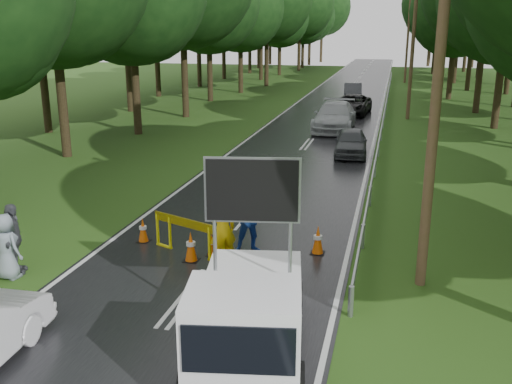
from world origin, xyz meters
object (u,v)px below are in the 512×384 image
(work_truck, at_px, (248,314))
(civilian, at_px, (251,219))
(queue_car_fourth, at_px, (353,92))
(officer, at_px, (223,229))
(queue_car_first, at_px, (351,142))
(queue_car_second, at_px, (335,116))
(queue_car_third, at_px, (352,105))
(barrier, at_px, (189,228))

(work_truck, bearing_deg, civilian, 93.48)
(queue_car_fourth, bearing_deg, officer, -95.42)
(work_truck, relative_size, civilian, 2.46)
(queue_car_first, xyz_separation_m, queue_car_second, (-1.49, 6.66, 0.18))
(officer, xyz_separation_m, queue_car_first, (2.14, 13.99, -0.35))
(queue_car_second, xyz_separation_m, queue_car_third, (0.51, 6.52, -0.13))
(barrier, height_order, queue_car_second, queue_car_second)
(queue_car_third, relative_size, queue_car_fourth, 1.19)
(barrier, xyz_separation_m, queue_car_second, (1.71, 20.26, 0.05))
(officer, bearing_deg, queue_car_fourth, -128.88)
(barrier, xyz_separation_m, queue_car_fourth, (1.63, 35.18, -0.09))
(queue_car_first, bearing_deg, queue_car_fourth, 90.91)
(civilian, xyz_separation_m, queue_car_third, (0.65, 26.17, -0.28))
(officer, height_order, queue_car_third, officer)
(work_truck, distance_m, queue_car_third, 31.31)
(work_truck, distance_m, queue_car_fourth, 39.72)
(officer, xyz_separation_m, queue_car_second, (0.65, 20.65, -0.17))
(work_truck, bearing_deg, officer, 102.77)
(barrier, xyz_separation_m, queue_car_first, (3.21, 13.60, -0.14))
(officer, height_order, queue_car_second, officer)
(barrier, distance_m, queue_car_second, 20.33)
(work_truck, bearing_deg, queue_car_fourth, 81.69)
(queue_car_second, height_order, queue_car_fourth, queue_car_second)
(barrier, bearing_deg, queue_car_fourth, 109.70)
(queue_car_second, bearing_deg, civilian, -90.75)
(officer, distance_m, queue_car_second, 20.66)
(barrier, relative_size, queue_car_third, 0.47)
(barrier, distance_m, queue_car_third, 26.88)
(officer, relative_size, civilian, 1.03)
(queue_car_third, height_order, queue_car_fourth, queue_car_third)
(civilian, xyz_separation_m, queue_car_fourth, (0.06, 34.57, -0.28))
(queue_car_third, bearing_deg, queue_car_first, -81.18)
(queue_car_second, height_order, queue_car_third, queue_car_second)
(work_truck, bearing_deg, barrier, 111.76)
(civilian, bearing_deg, queue_car_third, 65.65)
(queue_car_first, bearing_deg, queue_car_second, 99.37)
(work_truck, distance_m, barrier, 5.32)
(queue_car_second, bearing_deg, queue_car_fourth, 89.99)
(queue_car_first, height_order, queue_car_fourth, queue_car_fourth)
(queue_car_second, bearing_deg, officer, -92.13)
(barrier, distance_m, officer, 1.15)
(queue_car_first, relative_size, queue_car_second, 0.66)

